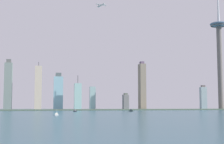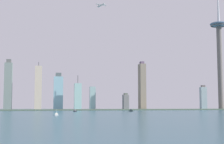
{
  "view_description": "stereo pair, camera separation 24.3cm",
  "coord_description": "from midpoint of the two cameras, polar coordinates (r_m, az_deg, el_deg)",
  "views": [
    {
      "loc": [
        -199.23,
        -348.3,
        15.75
      ],
      "look_at": [
        -36.93,
        430.02,
        90.82
      ],
      "focal_mm": 53.73,
      "sensor_mm": 36.0,
      "label": 1
    },
    {
      "loc": [
        -199.0,
        -348.35,
        15.75
      ],
      "look_at": [
        -36.93,
        430.02,
        90.82
      ],
      "focal_mm": 53.73,
      "sensor_mm": 36.0,
      "label": 2
    }
  ],
  "objects": [
    {
      "name": "skyscraper_1",
      "position": [
        926.04,
        2.33,
        -5.07
      ],
      "size": [
        14.66,
        18.64,
        44.4
      ],
      "color": "slate",
      "rests_on": "ground"
    },
    {
      "name": "boat_1",
      "position": [
        673.88,
        3.22,
        -6.58
      ],
      "size": [
        8.79,
        5.57,
        4.6
      ],
      "rotation": [
        0.0,
        0.0,
        2.78
      ],
      "color": "#1D292C",
      "rests_on": "ground"
    },
    {
      "name": "waterfront_pier",
      "position": [
        809.92,
        2.47,
        -6.41
      ],
      "size": [
        876.04,
        40.05,
        2.59
      ],
      "primitive_type": "cube",
      "color": "#4D624F",
      "rests_on": "ground"
    },
    {
      "name": "airplane",
      "position": [
        763.2,
        -1.84,
        11.31
      ],
      "size": [
        25.3,
        27.09,
        7.61
      ],
      "rotation": [
        0.0,
        0.0,
        5.05
      ],
      "color": "#B8C5BF"
    },
    {
      "name": "boat_3",
      "position": [
        455.61,
        -9.45,
        -7.15
      ],
      "size": [
        4.61,
        13.51,
        8.51
      ],
      "rotation": [
        0.0,
        0.0,
        4.7
      ],
      "color": "white",
      "rests_on": "ground"
    },
    {
      "name": "skyscraper_0",
      "position": [
        878.04,
        -9.15,
        -3.44
      ],
      "size": [
        24.11,
        13.08,
        95.35
      ],
      "color": "#89BAC8",
      "rests_on": "ground"
    },
    {
      "name": "boat_0",
      "position": [
        665.43,
        -6.34,
        -6.6
      ],
      "size": [
        6.8,
        5.4,
        10.61
      ],
      "rotation": [
        0.0,
        0.0,
        5.75
      ],
      "color": "black",
      "rests_on": "ground"
    },
    {
      "name": "observation_tower",
      "position": [
        950.91,
        17.79,
        4.49
      ],
      "size": [
        46.93,
        46.93,
        364.55
      ],
      "color": "slate",
      "rests_on": "ground"
    },
    {
      "name": "ground_plane",
      "position": [
        401.53,
        18.12,
        -7.38
      ],
      "size": [
        6000.0,
        6000.0,
        0.0
      ],
      "primitive_type": "plane",
      "color": "#2D5563"
    },
    {
      "name": "skyscraper_5",
      "position": [
        891.3,
        -3.37,
        -4.45
      ],
      "size": [
        14.71,
        17.4,
        60.44
      ],
      "color": "#91B2B1",
      "rests_on": "ground"
    },
    {
      "name": "skyscraper_6",
      "position": [
        873.84,
        -12.46,
        -2.65
      ],
      "size": [
        17.5,
        20.02,
        121.75
      ],
      "color": "beige",
      "rests_on": "ground"
    },
    {
      "name": "skyscraper_4",
      "position": [
        858.3,
        5.14,
        -2.45
      ],
      "size": [
        14.65,
        24.09,
        123.13
      ],
      "color": "gray",
      "rests_on": "ground"
    },
    {
      "name": "skyscraper_8",
      "position": [
        845.0,
        -5.86,
        -4.18
      ],
      "size": [
        17.88,
        15.53,
        86.57
      ],
      "color": "#97C6C1",
      "rests_on": "ground"
    },
    {
      "name": "skyscraper_3",
      "position": [
        905.61,
        -17.27,
        -2.2
      ],
      "size": [
        19.61,
        17.1,
        130.5
      ],
      "color": "gray",
      "rests_on": "ground"
    },
    {
      "name": "skyscraper_7",
      "position": [
        971.08,
        15.27,
        -4.25
      ],
      "size": [
        17.23,
        12.06,
        67.11
      ],
      "color": "#99AFB3",
      "rests_on": "ground"
    }
  ]
}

